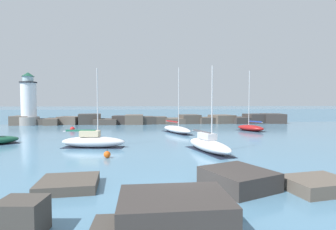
# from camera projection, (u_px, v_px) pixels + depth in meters

# --- Properties ---
(ground_plane) EXTENTS (600.00, 600.00, 0.00)m
(ground_plane) POSITION_uv_depth(u_px,v_px,m) (181.00, 199.00, 13.60)
(ground_plane) COLOR teal
(open_sea_beyond) EXTENTS (400.00, 116.00, 0.01)m
(open_sea_beyond) POSITION_uv_depth(u_px,v_px,m) (145.00, 113.00, 120.17)
(open_sea_beyond) COLOR teal
(open_sea_beyond) RESTS_ON ground
(breakwater_jetty) EXTENTS (62.51, 7.11, 2.35)m
(breakwater_jetty) POSITION_uv_depth(u_px,v_px,m) (163.00, 120.00, 60.91)
(breakwater_jetty) COLOR brown
(breakwater_jetty) RESTS_ON ground
(lighthouse) EXTENTS (4.22, 4.22, 11.49)m
(lighthouse) POSITION_uv_depth(u_px,v_px,m) (29.00, 103.00, 57.19)
(lighthouse) COLOR gray
(lighthouse) RESTS_ON ground
(foreground_rocks) EXTENTS (17.78, 9.32, 1.49)m
(foreground_rocks) POSITION_uv_depth(u_px,v_px,m) (193.00, 196.00, 12.50)
(foreground_rocks) COLOR #423D38
(foreground_rocks) RESTS_ON ground
(sailboat_moored_0) EXTENTS (4.32, 5.58, 10.50)m
(sailboat_moored_0) POSITION_uv_depth(u_px,v_px,m) (251.00, 128.00, 45.58)
(sailboat_moored_0) COLOR maroon
(sailboat_moored_0) RESTS_ON ground
(sailboat_moored_1) EXTENTS (7.26, 2.96, 8.76)m
(sailboat_moored_1) POSITION_uv_depth(u_px,v_px,m) (93.00, 141.00, 29.02)
(sailboat_moored_1) COLOR silver
(sailboat_moored_1) RESTS_ON ground
(sailboat_moored_2) EXTENTS (4.73, 8.30, 10.54)m
(sailboat_moored_2) POSITION_uv_depth(u_px,v_px,m) (177.00, 129.00, 42.58)
(sailboat_moored_2) COLOR silver
(sailboat_moored_2) RESTS_ON ground
(sailboat_moored_4) EXTENTS (3.80, 7.86, 8.61)m
(sailboat_moored_4) POSITION_uv_depth(u_px,v_px,m) (209.00, 145.00, 26.53)
(sailboat_moored_4) COLOR white
(sailboat_moored_4) RESTS_ON ground
(mooring_buoy_orange_near) EXTENTS (0.78, 0.78, 0.98)m
(mooring_buoy_orange_near) POSITION_uv_depth(u_px,v_px,m) (72.00, 129.00, 45.13)
(mooring_buoy_orange_near) COLOR red
(mooring_buoy_orange_near) RESTS_ON ground
(mooring_buoy_far_side) EXTENTS (0.62, 0.62, 0.82)m
(mooring_buoy_far_side) POSITION_uv_depth(u_px,v_px,m) (107.00, 155.00, 23.56)
(mooring_buoy_far_side) COLOR #EA5914
(mooring_buoy_far_side) RESTS_ON ground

